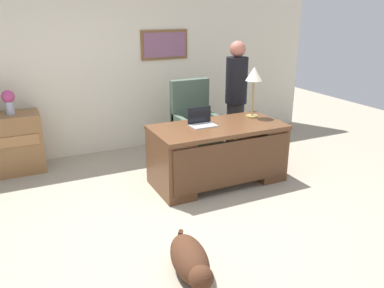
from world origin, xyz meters
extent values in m
plane|color=#9E937F|center=(0.00, 0.00, 0.00)|extent=(12.00, 12.00, 0.00)
cube|color=beige|center=(0.00, 2.60, 1.35)|extent=(7.00, 0.12, 2.70)
cube|color=brown|center=(0.80, 2.52, 1.62)|extent=(0.78, 0.03, 0.46)
cube|color=#815470|center=(0.80, 2.50, 1.62)|extent=(0.70, 0.01, 0.38)
cube|color=brown|center=(0.79, 0.75, 0.74)|extent=(1.68, 0.84, 0.05)
cube|color=brown|center=(0.13, 0.75, 0.36)|extent=(0.36, 0.78, 0.72)
cube|color=brown|center=(1.46, 0.75, 0.36)|extent=(0.36, 0.78, 0.72)
cube|color=#4E2F1C|center=(0.79, 0.36, 0.40)|extent=(1.58, 0.04, 0.57)
cube|color=#475B4C|center=(0.92, 1.61, 0.37)|extent=(0.60, 0.58, 0.18)
cylinder|color=black|center=(0.92, 1.61, 0.14)|extent=(0.10, 0.10, 0.28)
cylinder|color=black|center=(0.92, 1.61, 0.03)|extent=(0.52, 0.52, 0.05)
cube|color=#475B4C|center=(0.92, 1.85, 0.82)|extent=(0.60, 0.12, 0.71)
cube|color=#475B4C|center=(0.66, 1.61, 0.57)|extent=(0.08, 0.50, 0.22)
cube|color=#475B4C|center=(1.18, 1.61, 0.57)|extent=(0.08, 0.50, 0.22)
cylinder|color=#262323|center=(1.51, 1.49, 0.42)|extent=(0.26, 0.26, 0.83)
cylinder|color=black|center=(1.51, 1.49, 1.17)|extent=(0.32, 0.32, 0.67)
sphere|color=#BA695A|center=(1.51, 1.49, 1.62)|extent=(0.23, 0.23, 0.23)
ellipsoid|color=#472819|center=(-0.35, -0.82, 0.15)|extent=(0.39, 0.67, 0.30)
sphere|color=#472819|center=(-0.39, -1.13, 0.19)|extent=(0.20, 0.20, 0.20)
cylinder|color=#472819|center=(-0.30, -0.51, 0.17)|extent=(0.07, 0.15, 0.21)
cube|color=#B2B5BA|center=(0.61, 0.81, 0.78)|extent=(0.32, 0.22, 0.01)
cube|color=black|center=(0.61, 0.91, 0.89)|extent=(0.32, 0.01, 0.21)
cylinder|color=#9E8447|center=(1.40, 0.90, 0.78)|extent=(0.16, 0.16, 0.02)
cylinder|color=#9E8447|center=(1.40, 0.90, 1.03)|extent=(0.02, 0.02, 0.47)
cone|color=silver|center=(1.40, 0.90, 1.36)|extent=(0.22, 0.22, 0.18)
cylinder|color=#ADB7D3|center=(-1.55, 2.25, 0.91)|extent=(0.11, 0.11, 0.17)
sphere|color=#B7407A|center=(-1.55, 2.25, 1.07)|extent=(0.17, 0.17, 0.17)
camera|label=1|loc=(-1.55, -3.37, 2.17)|focal=36.54mm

